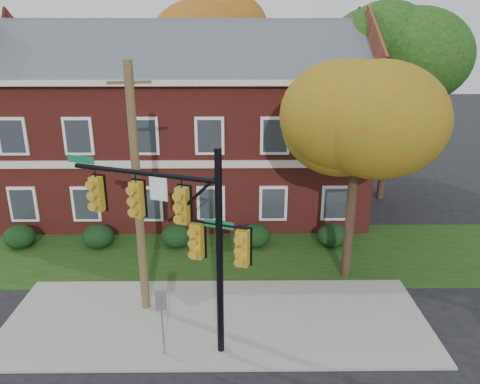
{
  "coord_description": "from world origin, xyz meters",
  "views": [
    {
      "loc": [
        0.64,
        -12.42,
        9.21
      ],
      "look_at": [
        0.8,
        3.0,
        3.88
      ],
      "focal_mm": 35.0,
      "sensor_mm": 36.0,
      "label": 1
    }
  ],
  "objects_px": {
    "tree_near_right": "(367,108)",
    "hedge_left": "(98,236)",
    "hedge_far_left": "(19,237)",
    "hedge_far_right": "(333,235)",
    "hedge_right": "(255,236)",
    "tree_far_rear": "(215,37)",
    "traffic_signal": "(182,228)",
    "tree_right_rear": "(402,53)",
    "sign_post": "(162,313)",
    "apartment_building": "(185,116)",
    "utility_pole": "(138,194)",
    "hedge_center": "(177,236)"
  },
  "relations": [
    {
      "from": "tree_near_right",
      "to": "hedge_left",
      "type": "bearing_deg",
      "value": 165.19
    },
    {
      "from": "hedge_far_left",
      "to": "hedge_far_right",
      "type": "xyz_separation_m",
      "value": [
        14.0,
        0.0,
        0.0
      ]
    },
    {
      "from": "hedge_right",
      "to": "tree_far_rear",
      "type": "height_order",
      "value": "tree_far_rear"
    },
    {
      "from": "hedge_left",
      "to": "tree_near_right",
      "type": "relative_size",
      "value": 0.16
    },
    {
      "from": "hedge_far_right",
      "to": "traffic_signal",
      "type": "xyz_separation_m",
      "value": [
        -5.88,
        -7.0,
        3.42
      ]
    },
    {
      "from": "tree_right_rear",
      "to": "sign_post",
      "type": "bearing_deg",
      "value": -128.48
    },
    {
      "from": "hedge_far_left",
      "to": "traffic_signal",
      "type": "height_order",
      "value": "traffic_signal"
    },
    {
      "from": "hedge_right",
      "to": "sign_post",
      "type": "distance_m",
      "value": 8.14
    },
    {
      "from": "apartment_building",
      "to": "hedge_far_left",
      "type": "bearing_deg",
      "value": -143.11
    },
    {
      "from": "tree_near_right",
      "to": "apartment_building",
      "type": "bearing_deg",
      "value": 131.77
    },
    {
      "from": "tree_far_rear",
      "to": "sign_post",
      "type": "distance_m",
      "value": 21.87
    },
    {
      "from": "utility_pole",
      "to": "hedge_left",
      "type": "bearing_deg",
      "value": 108.57
    },
    {
      "from": "hedge_far_left",
      "to": "tree_near_right",
      "type": "xyz_separation_m",
      "value": [
        14.22,
        -2.83,
        6.14
      ]
    },
    {
      "from": "tree_right_rear",
      "to": "tree_far_rear",
      "type": "bearing_deg",
      "value": 145.0
    },
    {
      "from": "apartment_building",
      "to": "traffic_signal",
      "type": "relative_size",
      "value": 2.96
    },
    {
      "from": "tree_near_right",
      "to": "tree_far_rear",
      "type": "height_order",
      "value": "tree_far_rear"
    },
    {
      "from": "hedge_center",
      "to": "hedge_far_right",
      "type": "distance_m",
      "value": 7.0
    },
    {
      "from": "apartment_building",
      "to": "hedge_center",
      "type": "distance_m",
      "value": 6.89
    },
    {
      "from": "apartment_building",
      "to": "tree_near_right",
      "type": "height_order",
      "value": "apartment_building"
    },
    {
      "from": "hedge_right",
      "to": "tree_far_rear",
      "type": "xyz_separation_m",
      "value": [
        -2.16,
        13.09,
        8.32
      ]
    },
    {
      "from": "tree_near_right",
      "to": "utility_pole",
      "type": "bearing_deg",
      "value": -164.76
    },
    {
      "from": "hedge_far_left",
      "to": "utility_pole",
      "type": "relative_size",
      "value": 0.17
    },
    {
      "from": "sign_post",
      "to": "hedge_center",
      "type": "bearing_deg",
      "value": 92.95
    },
    {
      "from": "apartment_building",
      "to": "utility_pole",
      "type": "height_order",
      "value": "apartment_building"
    },
    {
      "from": "hedge_far_left",
      "to": "hedge_center",
      "type": "height_order",
      "value": "same"
    },
    {
      "from": "apartment_building",
      "to": "utility_pole",
      "type": "bearing_deg",
      "value": -92.81
    },
    {
      "from": "hedge_far_left",
      "to": "tree_far_rear",
      "type": "distance_m",
      "value": 17.61
    },
    {
      "from": "apartment_building",
      "to": "hedge_far_right",
      "type": "height_order",
      "value": "apartment_building"
    },
    {
      "from": "hedge_left",
      "to": "sign_post",
      "type": "bearing_deg",
      "value": -61.92
    },
    {
      "from": "apartment_building",
      "to": "hedge_far_left",
      "type": "relative_size",
      "value": 13.43
    },
    {
      "from": "tree_far_rear",
      "to": "sign_post",
      "type": "relative_size",
      "value": 5.16
    },
    {
      "from": "tree_far_rear",
      "to": "traffic_signal",
      "type": "height_order",
      "value": "tree_far_rear"
    },
    {
      "from": "hedge_left",
      "to": "hedge_far_right",
      "type": "bearing_deg",
      "value": 0.0
    },
    {
      "from": "tree_right_rear",
      "to": "tree_far_rear",
      "type": "distance_m",
      "value": 12.2
    },
    {
      "from": "traffic_signal",
      "to": "hedge_far_left",
      "type": "bearing_deg",
      "value": 160.03
    },
    {
      "from": "hedge_center",
      "to": "hedge_far_right",
      "type": "bearing_deg",
      "value": 0.0
    },
    {
      "from": "sign_post",
      "to": "tree_right_rear",
      "type": "bearing_deg",
      "value": 50.66
    },
    {
      "from": "tree_far_rear",
      "to": "sign_post",
      "type": "xyz_separation_m",
      "value": [
        -0.84,
        -20.59,
        -7.33
      ]
    },
    {
      "from": "hedge_right",
      "to": "tree_right_rear",
      "type": "bearing_deg",
      "value": 38.02
    },
    {
      "from": "hedge_center",
      "to": "hedge_right",
      "type": "relative_size",
      "value": 1.0
    },
    {
      "from": "hedge_far_left",
      "to": "tree_right_rear",
      "type": "bearing_deg",
      "value": 18.45
    },
    {
      "from": "hedge_left",
      "to": "tree_right_rear",
      "type": "relative_size",
      "value": 0.13
    },
    {
      "from": "apartment_building",
      "to": "tree_right_rear",
      "type": "height_order",
      "value": "tree_right_rear"
    },
    {
      "from": "hedge_far_left",
      "to": "traffic_signal",
      "type": "relative_size",
      "value": 0.22
    },
    {
      "from": "tree_far_rear",
      "to": "hedge_far_right",
      "type": "bearing_deg",
      "value": -66.63
    },
    {
      "from": "traffic_signal",
      "to": "tree_near_right",
      "type": "bearing_deg",
      "value": 55.08
    },
    {
      "from": "tree_far_rear",
      "to": "hedge_far_left",
      "type": "bearing_deg",
      "value": -122.5
    },
    {
      "from": "tree_near_right",
      "to": "utility_pole",
      "type": "height_order",
      "value": "tree_near_right"
    },
    {
      "from": "hedge_center",
      "to": "tree_right_rear",
      "type": "height_order",
      "value": "tree_right_rear"
    },
    {
      "from": "hedge_right",
      "to": "traffic_signal",
      "type": "relative_size",
      "value": 0.22
    }
  ]
}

